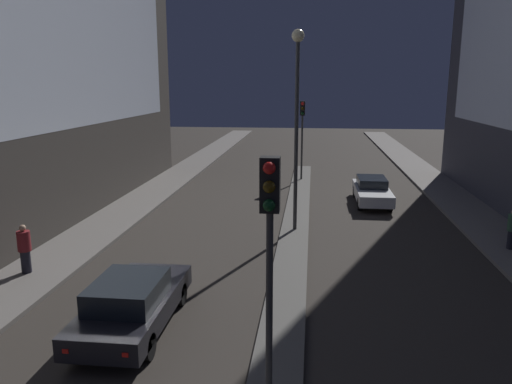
{
  "coord_description": "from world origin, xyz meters",
  "views": [
    {
      "loc": [
        0.66,
        -4.26,
        6.28
      ],
      "look_at": [
        -2.29,
        21.76,
        0.5
      ],
      "focal_mm": 35.0,
      "sensor_mm": 36.0,
      "label": 1
    }
  ],
  "objects_px": {
    "traffic_light_near": "(270,238)",
    "car_left_lane": "(132,303)",
    "pedestrian_on_right_sidewalk": "(512,228)",
    "traffic_light_mid": "(302,123)",
    "car_right_lane": "(372,190)",
    "street_lamp": "(297,99)",
    "pedestrian_on_left_sidewalk": "(25,248)"
  },
  "relations": [
    {
      "from": "traffic_light_mid",
      "to": "street_lamp",
      "type": "height_order",
      "value": "street_lamp"
    },
    {
      "from": "traffic_light_near",
      "to": "street_lamp",
      "type": "height_order",
      "value": "street_lamp"
    },
    {
      "from": "traffic_light_mid",
      "to": "pedestrian_on_right_sidewalk",
      "type": "xyz_separation_m",
      "value": [
        8.17,
        -13.04,
        -2.84
      ]
    },
    {
      "from": "traffic_light_near",
      "to": "traffic_light_mid",
      "type": "relative_size",
      "value": 1.0
    },
    {
      "from": "traffic_light_near",
      "to": "pedestrian_on_right_sidewalk",
      "type": "bearing_deg",
      "value": 53.55
    },
    {
      "from": "traffic_light_near",
      "to": "car_left_lane",
      "type": "xyz_separation_m",
      "value": [
        -3.84,
        3.68,
        -3.04
      ]
    },
    {
      "from": "pedestrian_on_left_sidewalk",
      "to": "pedestrian_on_right_sidewalk",
      "type": "xyz_separation_m",
      "value": [
        16.78,
        4.3,
        -0.05
      ]
    },
    {
      "from": "traffic_light_near",
      "to": "car_right_lane",
      "type": "xyz_separation_m",
      "value": [
        3.84,
        18.39,
        -3.07
      ]
    },
    {
      "from": "traffic_light_near",
      "to": "pedestrian_on_right_sidewalk",
      "type": "height_order",
      "value": "traffic_light_near"
    },
    {
      "from": "car_left_lane",
      "to": "pedestrian_on_left_sidewalk",
      "type": "height_order",
      "value": "pedestrian_on_left_sidewalk"
    },
    {
      "from": "traffic_light_mid",
      "to": "car_left_lane",
      "type": "bearing_deg",
      "value": -100.66
    },
    {
      "from": "traffic_light_near",
      "to": "pedestrian_on_left_sidewalk",
      "type": "xyz_separation_m",
      "value": [
        -8.6,
        6.76,
        -2.79
      ]
    },
    {
      "from": "car_right_lane",
      "to": "street_lamp",
      "type": "bearing_deg",
      "value": -124.31
    },
    {
      "from": "traffic_light_mid",
      "to": "car_left_lane",
      "type": "height_order",
      "value": "traffic_light_mid"
    },
    {
      "from": "traffic_light_near",
      "to": "car_right_lane",
      "type": "bearing_deg",
      "value": 78.19
    },
    {
      "from": "traffic_light_near",
      "to": "pedestrian_on_right_sidewalk",
      "type": "relative_size",
      "value": 3.26
    },
    {
      "from": "car_left_lane",
      "to": "car_right_lane",
      "type": "distance_m",
      "value": 16.59
    },
    {
      "from": "car_left_lane",
      "to": "car_right_lane",
      "type": "height_order",
      "value": "car_left_lane"
    },
    {
      "from": "traffic_light_mid",
      "to": "pedestrian_on_left_sidewalk",
      "type": "bearing_deg",
      "value": -116.39
    },
    {
      "from": "traffic_light_near",
      "to": "street_lamp",
      "type": "distance_m",
      "value": 12.89
    },
    {
      "from": "street_lamp",
      "to": "car_left_lane",
      "type": "relative_size",
      "value": 1.73
    },
    {
      "from": "street_lamp",
      "to": "pedestrian_on_right_sidewalk",
      "type": "height_order",
      "value": "street_lamp"
    },
    {
      "from": "car_left_lane",
      "to": "street_lamp",
      "type": "bearing_deg",
      "value": 67.05
    },
    {
      "from": "pedestrian_on_left_sidewalk",
      "to": "pedestrian_on_right_sidewalk",
      "type": "distance_m",
      "value": 17.32
    },
    {
      "from": "traffic_light_mid",
      "to": "street_lamp",
      "type": "relative_size",
      "value": 0.61
    },
    {
      "from": "traffic_light_mid",
      "to": "car_right_lane",
      "type": "distance_m",
      "value": 7.54
    },
    {
      "from": "car_right_lane",
      "to": "traffic_light_mid",
      "type": "bearing_deg",
      "value": 123.93
    },
    {
      "from": "car_left_lane",
      "to": "pedestrian_on_right_sidewalk",
      "type": "xyz_separation_m",
      "value": [
        12.01,
        7.38,
        0.2
      ]
    },
    {
      "from": "traffic_light_mid",
      "to": "car_left_lane",
      "type": "xyz_separation_m",
      "value": [
        -3.84,
        -20.42,
        -3.04
      ]
    },
    {
      "from": "traffic_light_near",
      "to": "car_left_lane",
      "type": "distance_m",
      "value": 6.13
    },
    {
      "from": "street_lamp",
      "to": "car_right_lane",
      "type": "bearing_deg",
      "value": 55.69
    },
    {
      "from": "car_right_lane",
      "to": "pedestrian_on_left_sidewalk",
      "type": "xyz_separation_m",
      "value": [
        -12.45,
        -11.63,
        0.28
      ]
    }
  ]
}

